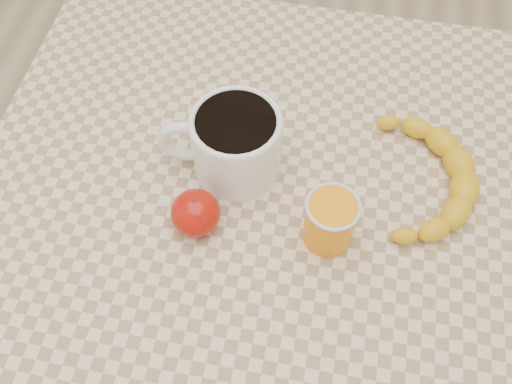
% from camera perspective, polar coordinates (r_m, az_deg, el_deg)
% --- Properties ---
extents(ground, '(3.00, 3.00, 0.00)m').
position_cam_1_polar(ground, '(1.47, 0.00, -15.92)').
color(ground, tan).
rests_on(ground, ground).
extents(table, '(0.80, 0.80, 0.75)m').
position_cam_1_polar(table, '(0.85, 0.00, -3.73)').
color(table, beige).
rests_on(table, ground).
extents(coffee_mug, '(0.18, 0.13, 0.10)m').
position_cam_1_polar(coffee_mug, '(0.76, -2.23, 5.05)').
color(coffee_mug, white).
rests_on(coffee_mug, table).
extents(orange_juice_glass, '(0.07, 0.07, 0.08)m').
position_cam_1_polar(orange_juice_glass, '(0.72, 7.43, -2.88)').
color(orange_juice_glass, orange).
rests_on(orange_juice_glass, table).
extents(apple, '(0.08, 0.08, 0.06)m').
position_cam_1_polar(apple, '(0.74, -6.07, -2.10)').
color(apple, '#9B0805').
rests_on(apple, table).
extents(banana, '(0.17, 0.25, 0.04)m').
position_cam_1_polar(banana, '(0.81, 16.51, 1.36)').
color(banana, yellow).
rests_on(banana, table).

